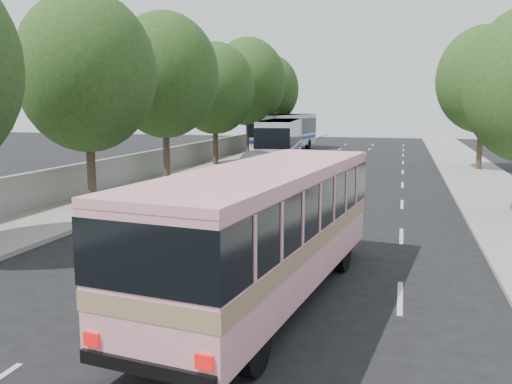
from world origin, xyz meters
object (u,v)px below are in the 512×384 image
(white_pickup, at_px, (254,164))
(tour_coach_front, at_px, (281,138))
(pink_bus, at_px, (267,219))
(pink_taxi, at_px, (259,212))
(tour_coach_rear, at_px, (286,130))

(white_pickup, relative_size, tour_coach_front, 0.47)
(tour_coach_front, bearing_deg, pink_bus, -84.46)
(pink_taxi, distance_m, tour_coach_rear, 32.39)
(pink_bus, relative_size, pink_taxi, 2.13)
(white_pickup, xyz_separation_m, tour_coach_rear, (-1.80, 17.49, 1.32))
(pink_bus, height_order, tour_coach_front, tour_coach_front)
(pink_taxi, xyz_separation_m, tour_coach_front, (-4.10, 21.66, 1.17))
(white_pickup, xyz_separation_m, tour_coach_front, (-0.00, 7.34, 1.19))
(pink_bus, relative_size, tour_coach_front, 0.87)
(tour_coach_front, xyz_separation_m, tour_coach_rear, (-1.80, 10.16, 0.14))
(pink_taxi, height_order, white_pickup, pink_taxi)
(tour_coach_front, bearing_deg, pink_taxi, -85.70)
(tour_coach_rear, bearing_deg, tour_coach_front, -72.77)
(tour_coach_rear, bearing_deg, white_pickup, -76.94)
(white_pickup, bearing_deg, pink_bus, -72.25)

